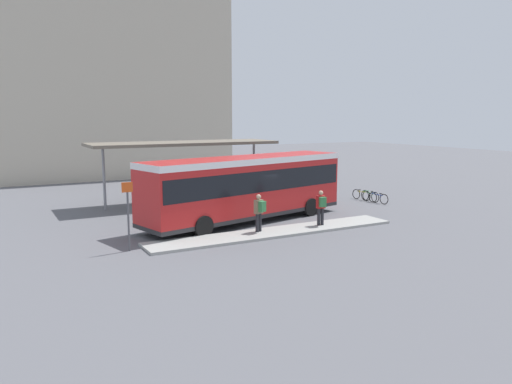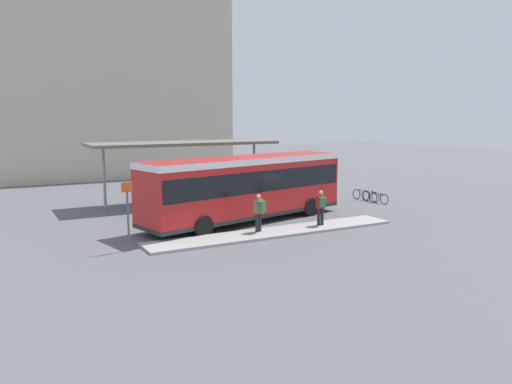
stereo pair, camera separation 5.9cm
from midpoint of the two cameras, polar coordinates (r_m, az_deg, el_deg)
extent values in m
plane|color=#5B5B60|center=(25.78, -1.06, -3.39)|extent=(120.00, 120.00, 0.00)
cube|color=#9E9E99|center=(23.20, 2.32, -4.62)|extent=(12.39, 1.80, 0.12)
cube|color=red|center=(25.46, -1.08, 0.67)|extent=(11.82, 5.05, 2.99)
cube|color=white|center=(25.31, -1.08, 3.68)|extent=(11.84, 5.08, 0.30)
cube|color=black|center=(25.41, -1.08, 1.47)|extent=(11.60, 5.03, 1.05)
cube|color=black|center=(29.47, 7.45, 2.39)|extent=(0.60, 2.25, 1.15)
cube|color=#28282B|center=(25.69, -1.07, -2.41)|extent=(11.83, 5.07, 0.20)
cylinder|color=black|center=(28.94, 2.77, -1.09)|extent=(1.01, 0.49, 0.97)
cylinder|color=black|center=(27.31, 6.29, -1.72)|extent=(1.01, 0.49, 0.97)
cylinder|color=black|center=(24.54, -9.27, -2.97)|extent=(1.01, 0.49, 0.97)
cylinder|color=black|center=(22.60, -6.00, -3.91)|extent=(1.01, 0.49, 0.97)
cylinder|color=#232328|center=(22.88, 0.20, -3.55)|extent=(0.16, 0.16, 0.85)
cylinder|color=#232328|center=(23.03, 0.50, -3.47)|extent=(0.16, 0.16, 0.85)
cube|color=#7A664C|center=(22.81, 0.35, -1.68)|extent=(0.48, 0.37, 0.64)
cube|color=#337542|center=(22.67, 0.78, -1.67)|extent=(0.37, 0.31, 0.48)
sphere|color=tan|center=(22.73, 0.35, -0.55)|extent=(0.23, 0.23, 0.23)
cylinder|color=#232328|center=(24.50, 7.24, -2.83)|extent=(0.16, 0.16, 0.83)
cylinder|color=#232328|center=(24.57, 7.64, -2.80)|extent=(0.16, 0.16, 0.83)
cube|color=#B21E1E|center=(24.40, 7.48, -1.14)|extent=(0.45, 0.30, 0.62)
cube|color=#337542|center=(24.21, 7.70, -1.15)|extent=(0.34, 0.26, 0.47)
sphere|color=tan|center=(24.33, 7.50, -0.10)|extent=(0.23, 0.23, 0.23)
torus|color=black|center=(32.27, 13.29, -0.60)|extent=(0.14, 0.65, 0.65)
torus|color=black|center=(31.73, 14.50, -0.80)|extent=(0.14, 0.65, 0.65)
cylinder|color=#2847AD|center=(31.97, 13.90, -0.33)|extent=(0.14, 0.68, 0.04)
cylinder|color=#2847AD|center=(31.88, 14.12, -0.46)|extent=(0.04, 0.04, 0.32)
cube|color=black|center=(31.86, 14.13, -0.17)|extent=(0.10, 0.19, 0.04)
cylinder|color=#2847AD|center=(32.17, 13.42, -0.12)|extent=(0.48, 0.10, 0.03)
torus|color=black|center=(32.88, 12.43, -0.38)|extent=(0.07, 0.68, 0.68)
torus|color=black|center=(32.22, 13.54, -0.60)|extent=(0.07, 0.68, 0.68)
cylinder|color=#287F3D|center=(32.51, 13.00, -0.10)|extent=(0.06, 0.72, 0.04)
cylinder|color=#287F3D|center=(32.40, 13.19, -0.24)|extent=(0.04, 0.04, 0.33)
cube|color=black|center=(32.38, 13.20, 0.06)|extent=(0.08, 0.18, 0.04)
cylinder|color=#287F3D|center=(32.76, 12.56, 0.12)|extent=(0.48, 0.05, 0.03)
torus|color=black|center=(32.77, 12.60, -0.43)|extent=(0.13, 0.65, 0.65)
torus|color=black|center=(33.35, 11.47, -0.24)|extent=(0.13, 0.65, 0.65)
cylinder|color=gold|center=(33.03, 12.04, 0.03)|extent=(0.12, 0.69, 0.04)
cylinder|color=gold|center=(33.14, 11.83, -0.03)|extent=(0.04, 0.04, 0.32)
cube|color=black|center=(33.12, 11.84, 0.24)|extent=(0.09, 0.19, 0.04)
cylinder|color=gold|center=(32.79, 12.50, 0.08)|extent=(0.48, 0.09, 0.03)
cube|color=#706656|center=(31.20, -8.16, 5.54)|extent=(11.55, 3.50, 0.18)
cylinder|color=gray|center=(30.01, -16.89, 1.47)|extent=(0.16, 0.16, 3.64)
cylinder|color=gray|center=(33.38, -0.17, 2.53)|extent=(0.16, 0.16, 3.64)
cylinder|color=slate|center=(28.93, -8.32, -1.55)|extent=(0.85, 0.85, 0.61)
sphere|color=#235B28|center=(28.82, -8.35, -0.24)|extent=(0.97, 0.97, 0.97)
cylinder|color=#4C4C51|center=(20.63, -14.32, -3.32)|extent=(0.08, 0.08, 2.40)
cube|color=#D84C19|center=(20.40, -14.46, 0.54)|extent=(0.44, 0.03, 0.40)
cube|color=#BCB29E|center=(51.18, -16.80, 11.16)|extent=(19.88, 15.16, 15.86)
camera|label=1|loc=(0.03, -89.93, 0.01)|focal=35.00mm
camera|label=2|loc=(0.03, 90.07, -0.01)|focal=35.00mm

